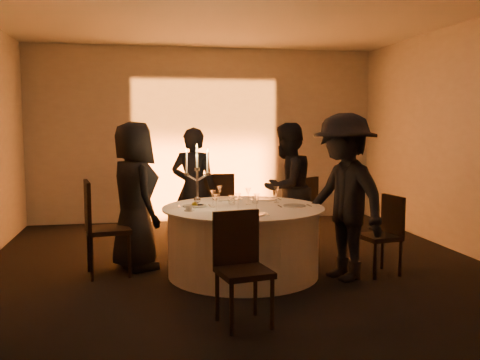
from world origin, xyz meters
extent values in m
plane|color=black|center=(0.00, 0.00, 0.00)|extent=(7.00, 7.00, 0.00)
plane|color=silver|center=(0.00, 0.00, 3.00)|extent=(7.00, 7.00, 0.00)
plane|color=#B4AFA8|center=(0.00, 3.50, 1.50)|extent=(7.00, 0.00, 7.00)
plane|color=#B4AFA8|center=(0.00, -3.50, 1.50)|extent=(7.00, 0.00, 7.00)
cube|color=black|center=(0.00, 3.20, 0.05)|extent=(0.25, 0.12, 0.10)
cylinder|color=black|center=(0.00, 0.00, 0.01)|extent=(0.60, 0.60, 0.03)
cylinder|color=black|center=(0.00, 0.00, 0.38)|extent=(0.20, 0.20, 0.75)
cylinder|color=white|center=(0.00, 0.00, 0.38)|extent=(1.68, 1.68, 0.75)
cylinder|color=white|center=(0.00, 0.00, 0.76)|extent=(1.80, 1.80, 0.02)
cube|color=black|center=(-1.49, 0.26, 0.51)|extent=(0.54, 0.54, 0.05)
cube|color=black|center=(-1.70, 0.22, 0.80)|extent=(0.12, 0.47, 0.53)
cylinder|color=black|center=(-1.26, 0.10, 0.25)|extent=(0.04, 0.04, 0.50)
cylinder|color=black|center=(-1.33, 0.49, 0.25)|extent=(0.04, 0.04, 0.50)
cylinder|color=black|center=(-1.65, 0.03, 0.25)|extent=(0.04, 0.04, 0.50)
cylinder|color=black|center=(-1.72, 0.42, 0.25)|extent=(0.04, 0.04, 0.50)
cube|color=black|center=(-0.04, 1.77, 0.48)|extent=(0.45, 0.45, 0.05)
cube|color=black|center=(-0.04, 1.57, 0.75)|extent=(0.44, 0.05, 0.50)
cylinder|color=black|center=(0.15, 1.95, 0.23)|extent=(0.04, 0.04, 0.47)
cylinder|color=black|center=(-0.22, 1.96, 0.23)|extent=(0.04, 0.04, 0.47)
cylinder|color=black|center=(0.14, 1.58, 0.23)|extent=(0.04, 0.04, 0.47)
cylinder|color=black|center=(-0.23, 1.58, 0.23)|extent=(0.04, 0.04, 0.47)
cube|color=black|center=(1.04, 1.36, 0.46)|extent=(0.59, 0.59, 0.05)
cube|color=black|center=(1.15, 1.21, 0.72)|extent=(0.36, 0.29, 0.48)
cylinder|color=black|center=(1.07, 1.61, 0.22)|extent=(0.04, 0.04, 0.45)
cylinder|color=black|center=(0.79, 1.40, 0.22)|extent=(0.04, 0.04, 0.45)
cylinder|color=black|center=(1.29, 1.33, 0.22)|extent=(0.04, 0.04, 0.45)
cylinder|color=black|center=(1.00, 1.11, 0.22)|extent=(0.04, 0.04, 0.45)
cube|color=black|center=(1.50, -0.27, 0.43)|extent=(0.45, 0.45, 0.05)
cube|color=black|center=(1.68, -0.24, 0.67)|extent=(0.11, 0.39, 0.44)
cylinder|color=black|center=(1.31, -0.14, 0.21)|extent=(0.04, 0.04, 0.42)
cylinder|color=black|center=(1.37, -0.46, 0.21)|extent=(0.04, 0.04, 0.42)
cylinder|color=black|center=(1.64, -0.08, 0.21)|extent=(0.04, 0.04, 0.42)
cylinder|color=black|center=(1.70, -0.40, 0.21)|extent=(0.04, 0.04, 0.42)
cube|color=black|center=(-0.28, -1.50, 0.46)|extent=(0.49, 0.49, 0.05)
cube|color=black|center=(-0.32, -1.32, 0.71)|extent=(0.42, 0.12, 0.47)
cylinder|color=black|center=(-0.43, -1.71, 0.22)|extent=(0.04, 0.04, 0.45)
cylinder|color=black|center=(-0.08, -1.64, 0.22)|extent=(0.04, 0.04, 0.45)
cylinder|color=black|center=(-0.49, -1.36, 0.22)|extent=(0.04, 0.04, 0.45)
cylinder|color=black|center=(-0.14, -1.29, 0.22)|extent=(0.04, 0.04, 0.45)
imported|color=black|center=(-1.20, 0.49, 0.86)|extent=(0.82, 0.98, 1.72)
imported|color=black|center=(-0.43, 1.26, 0.82)|extent=(0.70, 0.57, 1.65)
imported|color=black|center=(0.77, 0.97, 0.85)|extent=(1.05, 1.02, 1.71)
imported|color=black|center=(1.04, -0.36, 0.90)|extent=(1.02, 1.32, 1.81)
cylinder|color=silver|center=(-0.53, 0.12, 0.78)|extent=(0.27, 0.27, 0.01)
cube|color=#BABABF|center=(-0.70, 0.12, 0.78)|extent=(0.01, 0.17, 0.01)
cube|color=#BABABF|center=(-0.36, 0.12, 0.78)|extent=(0.02, 0.17, 0.01)
sphere|color=yellow|center=(-0.53, 0.12, 0.82)|extent=(0.07, 0.07, 0.07)
cylinder|color=silver|center=(-0.08, 0.60, 0.78)|extent=(0.30, 0.30, 0.01)
cube|color=#BABABF|center=(-0.25, 0.60, 0.78)|extent=(0.02, 0.17, 0.01)
cube|color=#BABABF|center=(0.09, 0.60, 0.78)|extent=(0.02, 0.17, 0.01)
cylinder|color=silver|center=(0.37, 0.49, 0.78)|extent=(0.25, 0.25, 0.01)
cube|color=#BABABF|center=(0.20, 0.49, 0.78)|extent=(0.02, 0.17, 0.01)
cube|color=#BABABF|center=(0.54, 0.49, 0.78)|extent=(0.01, 0.17, 0.01)
cylinder|color=silver|center=(0.57, -0.07, 0.78)|extent=(0.25, 0.25, 0.01)
cube|color=#BABABF|center=(0.40, -0.07, 0.78)|extent=(0.02, 0.17, 0.01)
cube|color=#BABABF|center=(0.74, -0.07, 0.78)|extent=(0.01, 0.17, 0.01)
cylinder|color=silver|center=(-0.03, -0.54, 0.78)|extent=(0.29, 0.29, 0.01)
cube|color=#BABABF|center=(-0.20, -0.54, 0.78)|extent=(0.02, 0.17, 0.01)
cube|color=#BABABF|center=(0.14, -0.54, 0.78)|extent=(0.02, 0.17, 0.01)
cylinder|color=silver|center=(-0.62, -0.17, 0.77)|extent=(0.11, 0.11, 0.01)
cylinder|color=silver|center=(-0.62, -0.17, 0.81)|extent=(0.07, 0.07, 0.06)
cylinder|color=silver|center=(-0.50, 0.11, 0.78)|extent=(0.14, 0.14, 0.02)
sphere|color=silver|center=(-0.50, 0.11, 0.85)|extent=(0.08, 0.08, 0.08)
cylinder|color=silver|center=(-0.50, 0.11, 0.99)|extent=(0.03, 0.03, 0.37)
cylinder|color=silver|center=(-0.50, 0.11, 1.19)|extent=(0.06, 0.06, 0.03)
cylinder|color=silver|center=(-0.50, 0.11, 1.32)|extent=(0.02, 0.02, 0.24)
cone|color=orange|center=(-0.50, 0.11, 1.46)|extent=(0.02, 0.02, 0.04)
cylinder|color=silver|center=(-0.56, 0.11, 1.10)|extent=(0.13, 0.02, 0.09)
cylinder|color=silver|center=(-0.62, 0.11, 1.14)|extent=(0.06, 0.06, 0.03)
cylinder|color=silver|center=(-0.62, 0.11, 1.26)|extent=(0.02, 0.02, 0.24)
cone|color=orange|center=(-0.62, 0.11, 1.40)|extent=(0.02, 0.02, 0.04)
cylinder|color=silver|center=(-0.44, 0.11, 1.10)|extent=(0.13, 0.02, 0.09)
cylinder|color=silver|center=(-0.38, 0.11, 1.14)|extent=(0.06, 0.06, 0.03)
cylinder|color=silver|center=(-0.38, 0.11, 1.26)|extent=(0.02, 0.02, 0.24)
cone|color=orange|center=(-0.38, 0.11, 1.40)|extent=(0.02, 0.02, 0.04)
cylinder|color=white|center=(-0.11, -0.27, 0.77)|extent=(0.06, 0.06, 0.01)
cylinder|color=white|center=(-0.11, -0.27, 0.83)|extent=(0.01, 0.01, 0.10)
cone|color=white|center=(-0.11, -0.27, 0.92)|extent=(0.07, 0.07, 0.09)
cylinder|color=white|center=(-0.35, -0.31, 0.77)|extent=(0.06, 0.06, 0.01)
cylinder|color=white|center=(-0.35, -0.31, 0.83)|extent=(0.01, 0.01, 0.10)
cone|color=white|center=(-0.35, -0.31, 0.92)|extent=(0.07, 0.07, 0.09)
cylinder|color=white|center=(0.09, 0.17, 0.77)|extent=(0.06, 0.06, 0.01)
cylinder|color=white|center=(0.09, 0.17, 0.83)|extent=(0.01, 0.01, 0.10)
cone|color=white|center=(0.09, 0.17, 0.92)|extent=(0.07, 0.07, 0.09)
cylinder|color=white|center=(0.44, 0.24, 0.77)|extent=(0.06, 0.06, 0.01)
cylinder|color=white|center=(0.44, 0.24, 0.83)|extent=(0.01, 0.01, 0.10)
cone|color=white|center=(0.44, 0.24, 0.92)|extent=(0.07, 0.07, 0.09)
cylinder|color=white|center=(-0.20, 0.42, 0.77)|extent=(0.06, 0.06, 0.01)
cylinder|color=white|center=(-0.20, 0.42, 0.83)|extent=(0.01, 0.01, 0.10)
cone|color=white|center=(-0.20, 0.42, 0.92)|extent=(0.07, 0.07, 0.09)
cylinder|color=white|center=(-0.34, 0.03, 0.77)|extent=(0.06, 0.06, 0.01)
cylinder|color=white|center=(-0.34, 0.03, 0.83)|extent=(0.01, 0.01, 0.10)
cone|color=white|center=(-0.34, 0.03, 0.92)|extent=(0.07, 0.07, 0.09)
cylinder|color=white|center=(0.08, -0.34, 0.77)|extent=(0.06, 0.06, 0.01)
cylinder|color=white|center=(0.08, -0.34, 0.83)|extent=(0.01, 0.01, 0.10)
cone|color=white|center=(0.08, -0.34, 0.92)|extent=(0.07, 0.07, 0.09)
cylinder|color=white|center=(-0.09, 0.29, 0.82)|extent=(0.07, 0.07, 0.09)
cylinder|color=white|center=(0.19, 0.23, 0.82)|extent=(0.07, 0.07, 0.09)
cylinder|color=white|center=(-0.10, 0.18, 0.82)|extent=(0.07, 0.07, 0.09)
camera|label=1|loc=(-1.12, -5.78, 1.69)|focal=40.00mm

